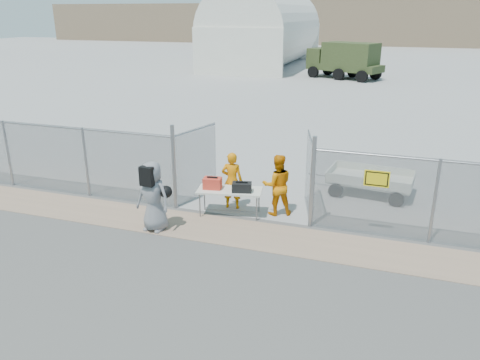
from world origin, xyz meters
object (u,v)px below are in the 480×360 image
(folding_table, at_px, (230,202))
(visitor, at_px, (153,197))
(security_worker_left, at_px, (232,181))
(utility_trailer, at_px, (370,182))
(security_worker_right, at_px, (277,185))

(folding_table, xyz_separation_m, visitor, (-1.56, -1.55, 0.56))
(security_worker_left, height_order, utility_trailer, security_worker_left)
(visitor, bearing_deg, security_worker_left, 59.25)
(folding_table, height_order, security_worker_left, security_worker_left)
(visitor, bearing_deg, folding_table, 49.50)
(visitor, height_order, utility_trailer, visitor)
(folding_table, bearing_deg, utility_trailer, 28.29)
(folding_table, xyz_separation_m, utility_trailer, (3.67, 2.93, 0.02))
(folding_table, bearing_deg, security_worker_left, 91.68)
(security_worker_left, bearing_deg, folding_table, 94.24)
(folding_table, xyz_separation_m, security_worker_right, (1.25, 0.47, 0.50))
(security_worker_left, bearing_deg, visitor, 46.87)
(utility_trailer, bearing_deg, visitor, -133.11)
(folding_table, relative_size, security_worker_right, 1.02)
(utility_trailer, bearing_deg, folding_table, -135.10)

